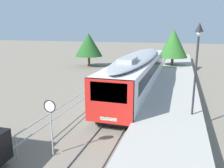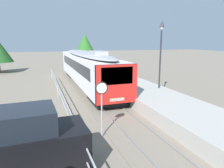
{
  "view_description": "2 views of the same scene",
  "coord_description": "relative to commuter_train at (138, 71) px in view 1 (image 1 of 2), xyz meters",
  "views": [
    {
      "loc": [
        3.71,
        4.06,
        5.95
      ],
      "look_at": [
        -1.0,
        19.65,
        2.0
      ],
      "focal_mm": 37.01,
      "sensor_mm": 36.0,
      "label": 1
    },
    {
      "loc": [
        -4.57,
        3.56,
        4.68
      ],
      "look_at": [
        0.0,
        16.65,
        1.8
      ],
      "focal_mm": 33.2,
      "sensor_mm": 36.0,
      "label": 2
    }
  ],
  "objects": [
    {
      "name": "ground_plane",
      "position": [
        -3.0,
        -2.57,
        -2.14
      ],
      "size": [
        160.0,
        160.0,
        0.0
      ],
      "primitive_type": "plane",
      "color": "slate"
    },
    {
      "name": "commuter_train",
      "position": [
        0.0,
        0.0,
        0.0
      ],
      "size": [
        2.82,
        18.07,
        3.74
      ],
      "color": "silver",
      "rests_on": "track_rails"
    },
    {
      "name": "platform_lamp_mid_platform",
      "position": [
        4.54,
        -6.61,
        2.48
      ],
      "size": [
        0.34,
        0.34,
        5.35
      ],
      "color": "#232328",
      "rests_on": "station_platform"
    },
    {
      "name": "station_platform",
      "position": [
        3.25,
        -2.57,
        -1.69
      ],
      "size": [
        3.9,
        60.0,
        0.9
      ],
      "primitive_type": "cube",
      "color": "#A8A59E",
      "rests_on": "ground"
    },
    {
      "name": "tree_behind_station_far",
      "position": [
        2.51,
        12.56,
        1.76
      ],
      "size": [
        3.99,
        3.99,
        5.82
      ],
      "color": "brown",
      "rests_on": "ground"
    },
    {
      "name": "speed_limit_sign",
      "position": [
        -1.88,
        -11.81,
        -0.02
      ],
      "size": [
        0.61,
        0.1,
        2.81
      ],
      "color": "#9EA0A5",
      "rests_on": "ground"
    },
    {
      "name": "tree_behind_carpark",
      "position": [
        -10.36,
        13.42,
        1.29
      ],
      "size": [
        4.29,
        4.29,
        5.24
      ],
      "color": "brown",
      "rests_on": "ground"
    },
    {
      "name": "track_rails",
      "position": [
        0.0,
        -2.57,
        -2.11
      ],
      "size": [
        3.2,
        60.0,
        0.14
      ],
      "color": "slate",
      "rests_on": "ground"
    },
    {
      "name": "carpark_fence",
      "position": [
        -3.3,
        -12.57,
        -1.23
      ],
      "size": [
        0.06,
        36.06,
        1.25
      ],
      "color": "#9EA0A5",
      "rests_on": "ground"
    }
  ]
}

